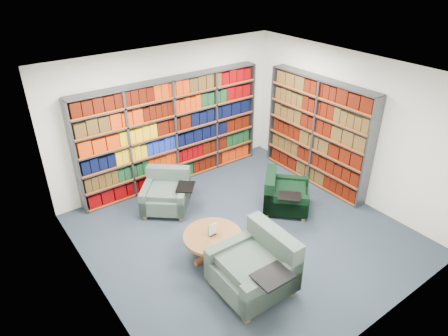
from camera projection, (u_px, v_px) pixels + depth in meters
room_shell at (246, 164)px, 6.30m from camera, size 5.02×5.02×2.82m
bookshelf_back at (173, 132)px, 8.09m from camera, size 4.00×0.28×2.20m
bookshelf_right at (317, 133)px, 8.08m from camera, size 0.28×2.50×2.20m
chair_teal_left at (167, 193)px, 7.56m from camera, size 1.16×1.16×0.75m
chair_green_right at (282, 195)px, 7.51m from camera, size 1.14×1.14×0.74m
chair_teal_front at (258, 268)px, 5.73m from camera, size 1.02×1.18×0.91m
coffee_table at (213, 239)px, 6.30m from camera, size 0.94×0.94×0.66m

